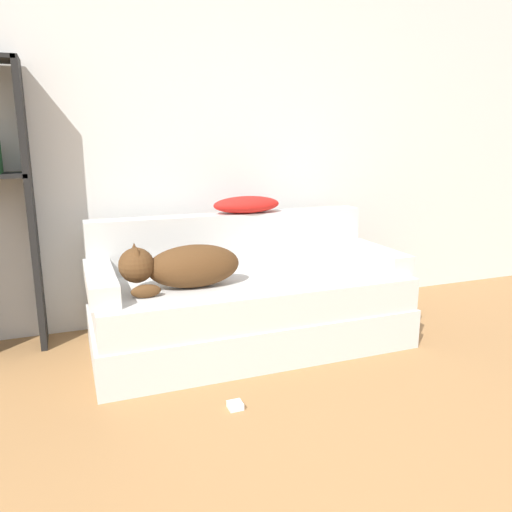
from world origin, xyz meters
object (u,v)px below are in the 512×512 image
at_px(laptop, 279,278).
at_px(throw_pillow, 247,205).
at_px(power_adapter, 235,405).
at_px(couch, 250,312).
at_px(dog, 182,266).

distance_m(laptop, throw_pillow, 0.60).
distance_m(laptop, power_adapter, 0.86).
height_order(couch, power_adapter, couch).
distance_m(couch, throw_pillow, 0.71).
bearing_deg(couch, throw_pillow, 73.45).
relative_size(throw_pillow, power_adapter, 6.69).
bearing_deg(couch, power_adapter, -115.77).
relative_size(couch, dog, 2.81).
height_order(dog, laptop, dog).
bearing_deg(throw_pillow, power_adapter, -112.84).
xyz_separation_m(laptop, power_adapter, (-0.47, -0.57, -0.43)).
bearing_deg(laptop, couch, 124.46).
relative_size(laptop, throw_pillow, 0.75).
height_order(dog, power_adapter, dog).
relative_size(couch, laptop, 5.58).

